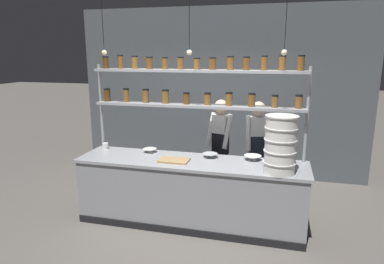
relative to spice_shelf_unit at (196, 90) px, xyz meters
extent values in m
plane|color=#5B5651|center=(0.00, -0.33, -1.85)|extent=(40.00, 40.00, 0.00)
cube|color=#4C5156|center=(0.00, 1.86, -0.25)|extent=(5.54, 0.12, 3.19)
cube|color=gray|center=(0.00, -0.33, -1.41)|extent=(3.08, 0.72, 0.88)
cube|color=#999BA0|center=(0.00, -0.33, -0.95)|extent=(3.14, 0.76, 0.04)
cube|color=black|center=(0.00, -0.70, -1.80)|extent=(3.08, 0.03, 0.10)
cylinder|color=#999BA0|center=(-1.49, 0.00, -0.75)|extent=(0.04, 0.04, 2.19)
cylinder|color=#999BA0|center=(1.49, 0.00, -0.75)|extent=(0.04, 0.04, 2.19)
cube|color=#999BA0|center=(0.00, 0.00, -0.22)|extent=(2.98, 0.28, 0.04)
cylinder|color=#513314|center=(-1.38, 0.00, -0.12)|extent=(0.10, 0.10, 0.17)
cylinder|color=black|center=(-1.38, 0.00, -0.02)|extent=(0.10, 0.10, 0.02)
cylinder|color=brown|center=(-1.07, 0.00, -0.11)|extent=(0.08, 0.08, 0.18)
cylinder|color=black|center=(-1.07, 0.00, -0.01)|extent=(0.09, 0.09, 0.02)
cylinder|color=brown|center=(-0.76, 0.00, -0.11)|extent=(0.09, 0.09, 0.18)
cylinder|color=black|center=(-0.76, 0.00, -0.01)|extent=(0.09, 0.09, 0.02)
cylinder|color=brown|center=(-0.46, 0.00, -0.11)|extent=(0.10, 0.10, 0.18)
cylinder|color=black|center=(-0.46, 0.00, -0.02)|extent=(0.10, 0.10, 0.02)
cylinder|color=brown|center=(-0.15, 0.00, -0.13)|extent=(0.09, 0.09, 0.15)
cylinder|color=black|center=(-0.15, 0.00, -0.05)|extent=(0.09, 0.09, 0.02)
cylinder|color=brown|center=(0.16, 0.00, -0.13)|extent=(0.09, 0.09, 0.15)
cylinder|color=black|center=(0.16, 0.00, -0.04)|extent=(0.10, 0.10, 0.02)
cylinder|color=brown|center=(0.46, 0.00, -0.12)|extent=(0.10, 0.10, 0.16)
cylinder|color=black|center=(0.46, 0.00, -0.03)|extent=(0.10, 0.10, 0.02)
cylinder|color=brown|center=(0.77, 0.00, -0.12)|extent=(0.09, 0.09, 0.16)
cylinder|color=black|center=(0.77, 0.00, -0.03)|extent=(0.10, 0.10, 0.02)
cylinder|color=brown|center=(1.07, 0.00, -0.13)|extent=(0.09, 0.09, 0.15)
cylinder|color=black|center=(1.07, 0.00, -0.05)|extent=(0.09, 0.09, 0.02)
cylinder|color=brown|center=(1.37, 0.00, -0.12)|extent=(0.09, 0.09, 0.16)
cylinder|color=black|center=(1.37, 0.00, -0.04)|extent=(0.09, 0.09, 0.02)
cube|color=#999BA0|center=(0.00, 0.00, 0.26)|extent=(2.98, 0.28, 0.04)
cylinder|color=#513314|center=(-1.37, 0.00, 0.36)|extent=(0.09, 0.09, 0.16)
cylinder|color=black|center=(-1.37, 0.00, 0.45)|extent=(0.09, 0.09, 0.02)
cylinder|color=brown|center=(-1.13, 0.00, 0.37)|extent=(0.08, 0.08, 0.18)
cylinder|color=black|center=(-1.13, 0.00, 0.47)|extent=(0.08, 0.08, 0.02)
cylinder|color=brown|center=(-0.91, 0.00, 0.36)|extent=(0.09, 0.09, 0.16)
cylinder|color=black|center=(-0.91, 0.00, 0.46)|extent=(0.09, 0.09, 0.02)
cylinder|color=brown|center=(-0.69, 0.00, 0.36)|extent=(0.10, 0.10, 0.15)
cylinder|color=black|center=(-0.69, 0.00, 0.45)|extent=(0.10, 0.10, 0.02)
cylinder|color=brown|center=(-0.46, 0.00, 0.36)|extent=(0.08, 0.08, 0.15)
cylinder|color=black|center=(-0.46, 0.00, 0.44)|extent=(0.08, 0.08, 0.02)
cylinder|color=brown|center=(-0.23, 0.00, 0.36)|extent=(0.09, 0.09, 0.15)
cylinder|color=black|center=(-0.23, 0.00, 0.44)|extent=(0.09, 0.09, 0.02)
cylinder|color=brown|center=(0.01, 0.00, 0.35)|extent=(0.09, 0.09, 0.14)
cylinder|color=black|center=(0.01, 0.00, 0.43)|extent=(0.09, 0.09, 0.02)
cylinder|color=brown|center=(0.22, 0.00, 0.36)|extent=(0.10, 0.10, 0.15)
cylinder|color=black|center=(0.22, 0.00, 0.44)|extent=(0.10, 0.10, 0.02)
cylinder|color=brown|center=(0.47, 0.00, 0.36)|extent=(0.09, 0.09, 0.16)
cylinder|color=black|center=(0.47, 0.00, 0.45)|extent=(0.09, 0.09, 0.02)
cylinder|color=brown|center=(0.68, 0.00, 0.36)|extent=(0.09, 0.09, 0.16)
cylinder|color=black|center=(0.68, 0.00, 0.45)|extent=(0.09, 0.09, 0.02)
cylinder|color=brown|center=(0.91, 0.00, 0.37)|extent=(0.08, 0.08, 0.17)
cylinder|color=black|center=(0.91, 0.00, 0.46)|extent=(0.09, 0.09, 0.02)
cylinder|color=brown|center=(1.14, 0.00, 0.37)|extent=(0.09, 0.09, 0.18)
cylinder|color=black|center=(1.14, 0.00, 0.47)|extent=(0.09, 0.09, 0.02)
cylinder|color=brown|center=(1.37, 0.00, 0.37)|extent=(0.09, 0.09, 0.18)
cylinder|color=black|center=(1.37, 0.00, 0.47)|extent=(0.09, 0.09, 0.02)
cylinder|color=black|center=(0.20, 0.50, -1.45)|extent=(0.11, 0.11, 0.80)
cylinder|color=black|center=(0.35, 0.45, -1.45)|extent=(0.11, 0.11, 0.80)
cube|color=black|center=(0.27, 0.47, -0.87)|extent=(0.26, 0.23, 0.35)
cube|color=white|center=(0.27, 0.47, -0.56)|extent=(0.26, 0.24, 0.28)
sphere|color=beige|center=(0.27, 0.47, -0.29)|extent=(0.21, 0.21, 0.21)
cylinder|color=white|center=(0.12, 0.46, -0.65)|extent=(0.14, 0.26, 0.53)
cylinder|color=white|center=(0.39, 0.37, -0.65)|extent=(0.14, 0.26, 0.53)
cylinder|color=black|center=(0.76, 0.44, -1.45)|extent=(0.11, 0.11, 0.80)
cylinder|color=black|center=(0.91, 0.47, -1.45)|extent=(0.11, 0.11, 0.80)
cube|color=#232838|center=(0.84, 0.45, -0.88)|extent=(0.25, 0.21, 0.34)
cube|color=white|center=(0.84, 0.45, -0.56)|extent=(0.25, 0.22, 0.28)
sphere|color=beige|center=(0.84, 0.45, -0.30)|extent=(0.21, 0.21, 0.21)
cylinder|color=white|center=(0.71, 0.37, -0.66)|extent=(0.12, 0.25, 0.52)
cylinder|color=white|center=(0.99, 0.43, -0.66)|extent=(0.12, 0.25, 0.52)
cylinder|color=white|center=(1.17, -0.53, -0.86)|extent=(0.37, 0.37, 0.13)
cylinder|color=silver|center=(1.17, -0.53, -0.79)|extent=(0.39, 0.39, 0.01)
cylinder|color=white|center=(1.17, -0.53, -0.72)|extent=(0.37, 0.37, 0.13)
cylinder|color=silver|center=(1.17, -0.53, -0.65)|extent=(0.39, 0.39, 0.01)
cylinder|color=white|center=(1.17, -0.53, -0.58)|extent=(0.37, 0.37, 0.13)
cylinder|color=silver|center=(1.17, -0.53, -0.51)|extent=(0.39, 0.39, 0.01)
cylinder|color=white|center=(1.17, -0.53, -0.43)|extent=(0.37, 0.37, 0.13)
cylinder|color=silver|center=(1.17, -0.53, -0.36)|extent=(0.39, 0.39, 0.01)
cylinder|color=white|center=(1.17, -0.53, -0.29)|extent=(0.37, 0.37, 0.13)
cylinder|color=silver|center=(1.17, -0.53, -0.22)|extent=(0.39, 0.39, 0.01)
cube|color=#A88456|center=(-0.21, -0.42, -0.91)|extent=(0.40, 0.26, 0.02)
cylinder|color=#B2B7BC|center=(0.23, -0.13, -0.92)|extent=(0.10, 0.10, 0.01)
cone|color=#B2B7BC|center=(0.23, -0.13, -0.90)|extent=(0.21, 0.21, 0.06)
cylinder|color=white|center=(0.82, -0.10, -0.92)|extent=(0.11, 0.11, 0.01)
cone|color=white|center=(0.82, -0.10, -0.89)|extent=(0.24, 0.24, 0.06)
cylinder|color=#B2B7BC|center=(1.10, -0.15, -0.92)|extent=(0.11, 0.11, 0.01)
cone|color=#B2B7BC|center=(1.10, -0.15, -0.89)|extent=(0.25, 0.25, 0.07)
cylinder|color=silver|center=(-0.68, -0.10, -0.92)|extent=(0.09, 0.09, 0.01)
cone|color=silver|center=(-0.68, -0.10, -0.90)|extent=(0.20, 0.20, 0.06)
cylinder|color=silver|center=(-1.41, -0.08, -0.88)|extent=(0.09, 0.09, 0.09)
cylinder|color=black|center=(-1.21, -0.33, 0.90)|extent=(0.01, 0.01, 0.79)
sphere|color=#F9E5B2|center=(-1.21, -0.33, 0.51)|extent=(0.07, 0.07, 0.07)
cylinder|color=black|center=(-0.01, -0.33, 0.90)|extent=(0.01, 0.01, 0.79)
sphere|color=#F9E5B2|center=(-0.01, -0.33, 0.51)|extent=(0.07, 0.07, 0.07)
cylinder|color=black|center=(1.15, -0.33, 0.90)|extent=(0.01, 0.01, 0.79)
sphere|color=#F9E5B2|center=(1.15, -0.33, 0.51)|extent=(0.07, 0.07, 0.07)
camera|label=1|loc=(1.13, -4.63, 0.50)|focal=32.00mm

